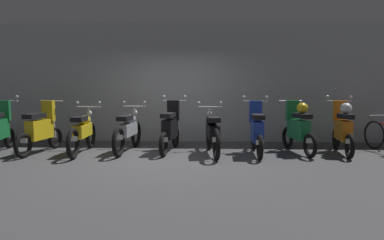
{
  "coord_description": "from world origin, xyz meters",
  "views": [
    {
      "loc": [
        0.81,
        -6.7,
        1.46
      ],
      "look_at": [
        0.51,
        0.61,
        0.75
      ],
      "focal_mm": 30.71,
      "sensor_mm": 36.0,
      "label": 1
    }
  ],
  "objects_px": {
    "motorbike_slot_7": "(298,128)",
    "motorbike_slot_2": "(83,131)",
    "motorbike_slot_4": "(170,129)",
    "motorbike_slot_6": "(257,131)",
    "motorbike_slot_1": "(41,130)",
    "motorbike_slot_3": "(128,130)",
    "motorbike_slot_5": "(212,132)",
    "motorbike_slot_8": "(343,128)"
  },
  "relations": [
    {
      "from": "motorbike_slot_2",
      "to": "motorbike_slot_8",
      "type": "xyz_separation_m",
      "value": [
        5.83,
        0.2,
        0.08
      ]
    },
    {
      "from": "motorbike_slot_4",
      "to": "motorbike_slot_8",
      "type": "bearing_deg",
      "value": -1.19
    },
    {
      "from": "motorbike_slot_2",
      "to": "motorbike_slot_4",
      "type": "height_order",
      "value": "motorbike_slot_4"
    },
    {
      "from": "motorbike_slot_2",
      "to": "motorbike_slot_3",
      "type": "relative_size",
      "value": 1.0
    },
    {
      "from": "motorbike_slot_5",
      "to": "motorbike_slot_7",
      "type": "bearing_deg",
      "value": 7.02
    },
    {
      "from": "motorbike_slot_6",
      "to": "motorbike_slot_8",
      "type": "distance_m",
      "value": 1.96
    },
    {
      "from": "motorbike_slot_4",
      "to": "motorbike_slot_8",
      "type": "relative_size",
      "value": 1.0
    },
    {
      "from": "motorbike_slot_5",
      "to": "motorbike_slot_6",
      "type": "height_order",
      "value": "motorbike_slot_6"
    },
    {
      "from": "motorbike_slot_7",
      "to": "motorbike_slot_5",
      "type": "bearing_deg",
      "value": -172.98
    },
    {
      "from": "motorbike_slot_4",
      "to": "motorbike_slot_5",
      "type": "relative_size",
      "value": 0.86
    },
    {
      "from": "motorbike_slot_5",
      "to": "motorbike_slot_2",
      "type": "bearing_deg",
      "value": -179.88
    },
    {
      "from": "motorbike_slot_3",
      "to": "motorbike_slot_4",
      "type": "distance_m",
      "value": 0.98
    },
    {
      "from": "motorbike_slot_1",
      "to": "motorbike_slot_7",
      "type": "height_order",
      "value": "same"
    },
    {
      "from": "motorbike_slot_5",
      "to": "motorbike_slot_6",
      "type": "xyz_separation_m",
      "value": [
        0.98,
        -0.01,
        0.04
      ]
    },
    {
      "from": "motorbike_slot_6",
      "to": "motorbike_slot_1",
      "type": "bearing_deg",
      "value": 179.83
    },
    {
      "from": "motorbike_slot_6",
      "to": "motorbike_slot_5",
      "type": "bearing_deg",
      "value": 179.32
    },
    {
      "from": "motorbike_slot_1",
      "to": "motorbike_slot_3",
      "type": "bearing_deg",
      "value": 6.84
    },
    {
      "from": "motorbike_slot_1",
      "to": "motorbike_slot_4",
      "type": "height_order",
      "value": "motorbike_slot_4"
    },
    {
      "from": "motorbike_slot_4",
      "to": "motorbike_slot_6",
      "type": "relative_size",
      "value": 1.0
    },
    {
      "from": "motorbike_slot_3",
      "to": "motorbike_slot_5",
      "type": "relative_size",
      "value": 1.0
    },
    {
      "from": "motorbike_slot_1",
      "to": "motorbike_slot_4",
      "type": "relative_size",
      "value": 1.0
    },
    {
      "from": "motorbike_slot_7",
      "to": "motorbike_slot_8",
      "type": "xyz_separation_m",
      "value": [
        0.98,
        -0.05,
        0.0
      ]
    },
    {
      "from": "motorbike_slot_4",
      "to": "motorbike_slot_3",
      "type": "bearing_deg",
      "value": -177.76
    },
    {
      "from": "motorbike_slot_7",
      "to": "motorbike_slot_2",
      "type": "bearing_deg",
      "value": -177.11
    },
    {
      "from": "motorbike_slot_6",
      "to": "motorbike_slot_7",
      "type": "distance_m",
      "value": 1.0
    },
    {
      "from": "motorbike_slot_2",
      "to": "motorbike_slot_8",
      "type": "distance_m",
      "value": 5.84
    },
    {
      "from": "motorbike_slot_2",
      "to": "motorbike_slot_5",
      "type": "distance_m",
      "value": 2.91
    },
    {
      "from": "motorbike_slot_6",
      "to": "motorbike_slot_7",
      "type": "xyz_separation_m",
      "value": [
        0.97,
        0.25,
        0.04
      ]
    },
    {
      "from": "motorbike_slot_6",
      "to": "motorbike_slot_7",
      "type": "bearing_deg",
      "value": 14.56
    },
    {
      "from": "motorbike_slot_2",
      "to": "motorbike_slot_6",
      "type": "bearing_deg",
      "value": -0.08
    },
    {
      "from": "motorbike_slot_8",
      "to": "motorbike_slot_1",
      "type": "bearing_deg",
      "value": -178.4
    },
    {
      "from": "motorbike_slot_5",
      "to": "motorbike_slot_8",
      "type": "relative_size",
      "value": 1.16
    },
    {
      "from": "motorbike_slot_1",
      "to": "motorbike_slot_2",
      "type": "relative_size",
      "value": 0.86
    },
    {
      "from": "motorbike_slot_3",
      "to": "motorbike_slot_5",
      "type": "bearing_deg",
      "value": -6.93
    },
    {
      "from": "motorbike_slot_8",
      "to": "motorbike_slot_4",
      "type": "bearing_deg",
      "value": 178.81
    },
    {
      "from": "motorbike_slot_8",
      "to": "motorbike_slot_7",
      "type": "bearing_deg",
      "value": 177.3
    },
    {
      "from": "motorbike_slot_5",
      "to": "motorbike_slot_7",
      "type": "distance_m",
      "value": 1.96
    },
    {
      "from": "motorbike_slot_6",
      "to": "motorbike_slot_7",
      "type": "relative_size",
      "value": 1.01
    },
    {
      "from": "motorbike_slot_8",
      "to": "motorbike_slot_2",
      "type": "bearing_deg",
      "value": -178.04
    },
    {
      "from": "motorbike_slot_4",
      "to": "motorbike_slot_2",
      "type": "bearing_deg",
      "value": -171.84
    },
    {
      "from": "motorbike_slot_1",
      "to": "motorbike_slot_4",
      "type": "distance_m",
      "value": 2.93
    },
    {
      "from": "motorbike_slot_2",
      "to": "motorbike_slot_5",
      "type": "bearing_deg",
      "value": 0.12
    }
  ]
}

